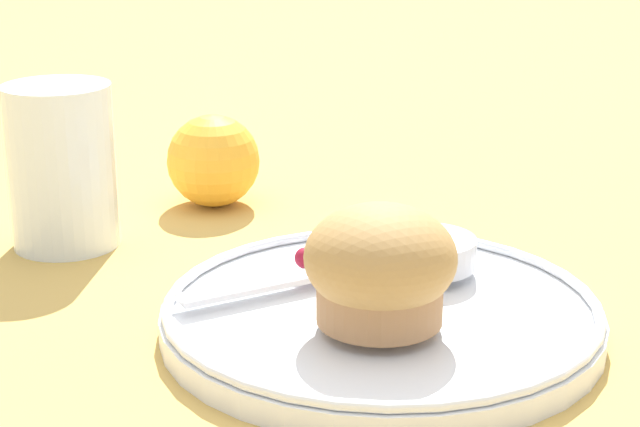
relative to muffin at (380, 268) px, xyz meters
The scene contains 8 objects.
ground_plane 0.06m from the muffin, 79.09° to the left, with size 3.00×3.00×0.00m, color tan.
plate 0.05m from the muffin, 41.34° to the left, with size 0.25×0.25×0.02m.
muffin is the anchor object (origin of this frame).
cream_ramekin 0.09m from the muffin, 26.16° to the left, with size 0.06×0.06×0.02m.
berry_pair 0.09m from the muffin, 70.73° to the left, with size 0.03×0.01×0.01m.
butter_knife 0.08m from the muffin, 74.61° to the left, with size 0.17×0.06×0.00m.
orange_fruit 0.28m from the muffin, 70.09° to the left, with size 0.07×0.07×0.07m.
juice_glass 0.27m from the muffin, 96.62° to the left, with size 0.07×0.07×0.11m.
Camera 1 is at (-0.38, -0.39, 0.25)m, focal length 60.00 mm.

